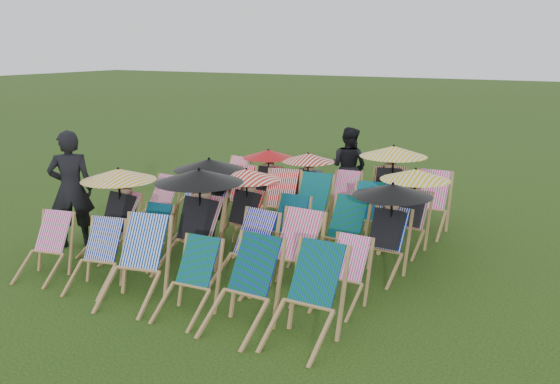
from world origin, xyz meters
The scene contains 33 objects.
ground centered at (0.00, 0.00, 0.00)m, with size 100.00×100.00×0.00m, color black.
deckchair_0 centered at (-2.03, -2.23, 0.43)m, with size 0.70×0.88×0.85m.
deckchair_1 centered at (-1.13, -2.18, 0.43)m, with size 0.72×0.90×0.87m.
deckchair_2 centered at (-0.37, -2.28, 0.51)m, with size 0.85×1.05×1.02m.
deckchair_3 centered at (0.44, -2.28, 0.44)m, with size 0.61×0.83×0.87m.
deckchair_4 centered at (1.19, -2.28, 0.50)m, with size 0.70×0.95×1.00m.
deckchair_5 centered at (1.94, -2.22, 0.51)m, with size 0.70×0.96×1.01m.
deckchair_6 centered at (-1.85, -1.06, 0.70)m, with size 1.11×1.19×1.32m.
deckchair_7 centered at (-1.17, -1.11, 0.41)m, with size 0.61×0.80×0.82m.
deckchair_8 centered at (-0.40, -1.04, 0.76)m, with size 1.22×1.28×1.45m.
deckchair_9 centered at (0.51, -1.17, 0.48)m, with size 0.74×0.95×0.96m.
deckchair_10 centered at (1.12, -1.07, 0.50)m, with size 0.71×0.96×1.01m.
deckchair_11 centered at (1.91, -1.18, 0.41)m, with size 0.57×0.78×0.82m.
deckchair_12 centered at (-2.08, 0.10, 0.47)m, with size 0.72×0.93×0.93m.
deckchair_13 centered at (-1.06, 0.13, 0.71)m, with size 1.14×1.21×1.35m.
deckchair_14 centered at (-0.37, 0.15, 0.66)m, with size 1.05×1.12×1.25m.
deckchair_15 centered at (0.44, 0.07, 0.44)m, with size 0.61×0.83×0.88m.
deckchair_16 centered at (1.32, 0.08, 0.48)m, with size 0.72×0.95×0.97m.
deckchair_17 centered at (2.00, 0.08, 0.68)m, with size 1.08×1.13×1.28m.
deckchair_18 centered at (-2.10, 1.17, 0.43)m, with size 0.58×0.80×0.86m.
deckchair_19 centered at (-1.25, 1.23, 0.49)m, with size 0.76×0.98×0.99m.
deckchair_20 centered at (-0.33, 1.21, 0.50)m, with size 0.80×1.01×1.00m.
deckchair_21 centered at (0.29, 1.14, 0.50)m, with size 0.71×0.96×1.01m.
deckchair_22 centered at (1.29, 1.24, 0.47)m, with size 0.74×0.95×0.94m.
deckchair_23 centered at (1.95, 1.29, 0.67)m, with size 1.07×1.12×1.27m.
deckchair_24 centered at (-2.10, 2.37, 0.45)m, with size 0.75×0.93×0.90m.
deckchair_25 centered at (-1.22, 2.32, 0.61)m, with size 0.97×1.02×1.16m.
deckchair_26 centered at (-0.38, 2.33, 0.61)m, with size 0.98×1.02×1.16m.
deckchair_27 centered at (0.39, 2.35, 0.43)m, with size 0.63×0.83×0.85m.
deckchair_28 centered at (1.21, 2.48, 0.73)m, with size 1.17×1.28×1.39m.
deckchair_29 centered at (1.94, 2.34, 0.50)m, with size 0.68×0.94×1.01m.
person_left centered at (-2.71, -1.06, 0.92)m, with size 0.67×0.44×1.85m, color black.
person_rear centered at (0.09, 3.35, 0.78)m, with size 0.76×0.59×1.56m, color black.
Camera 1 is at (4.68, -7.71, 3.12)m, focal length 40.00 mm.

